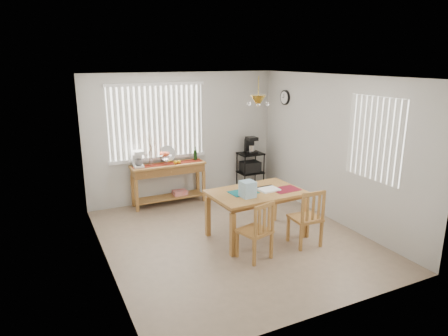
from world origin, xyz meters
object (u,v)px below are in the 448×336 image
chair_right (307,218)px  wire_cart (250,168)px  chair_left (257,231)px  sideboard (169,174)px  dining_table (256,197)px  cart_items (250,145)px

chair_right → wire_cart: bearing=79.1°
wire_cart → chair_left: (-1.45, -2.76, -0.08)m
sideboard → chair_right: 3.05m
wire_cart → sideboard: bearing=179.3°
wire_cart → dining_table: size_ratio=0.57×
dining_table → wire_cart: bearing=62.7°
cart_items → dining_table: size_ratio=0.24×
chair_left → wire_cart: bearing=62.2°
sideboard → dining_table: sideboard is taller
dining_table → cart_items: bearing=62.8°
dining_table → chair_left: bearing=-119.2°
wire_cart → chair_right: chair_right is taller
cart_items → chair_left: bearing=-117.7°
sideboard → wire_cart: (1.86, -0.02, -0.10)m
cart_items → chair_right: 2.83m
chair_left → chair_right: bearing=2.8°
chair_left → chair_right: 0.93m
chair_left → chair_right: chair_right is taller
wire_cart → dining_table: wire_cart is taller
dining_table → chair_right: bearing=-48.4°
wire_cart → chair_left: size_ratio=0.97×
sideboard → dining_table: size_ratio=0.98×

